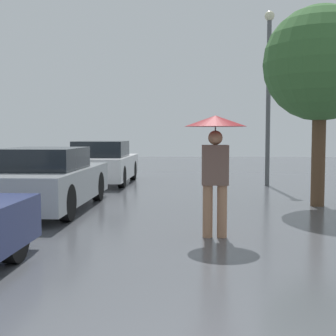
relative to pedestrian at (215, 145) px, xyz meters
name	(u,v)px	position (x,y,z in m)	size (l,w,h in m)	color
pedestrian	(215,145)	(0.00, 0.00, 0.00)	(0.93, 0.93, 1.84)	#9E7051
parked_car_middle	(47,180)	(-3.37, 2.44, -0.78)	(1.74, 4.27, 1.28)	#9EA3A8
parked_car_farthest	(103,164)	(-3.23, 7.62, -0.77)	(1.78, 3.93, 1.34)	silver
tree	(320,65)	(2.36, 3.22, 1.64)	(2.44, 2.44, 4.28)	brown
street_lamp	(269,84)	(1.88, 7.24, 1.66)	(0.29, 0.29, 5.19)	#515456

